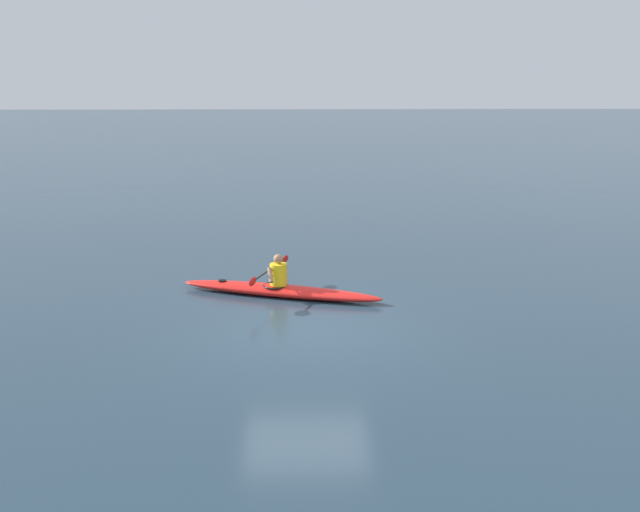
{
  "coord_description": "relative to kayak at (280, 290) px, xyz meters",
  "views": [
    {
      "loc": [
        0.1,
        14.14,
        4.9
      ],
      "look_at": [
        -0.27,
        0.15,
        1.46
      ],
      "focal_mm": 43.29,
      "sensor_mm": 36.0,
      "label": 1
    }
  ],
  "objects": [
    {
      "name": "kayak",
      "position": [
        0.0,
        0.0,
        0.0
      ],
      "size": [
        4.58,
        2.07,
        0.25
      ],
      "color": "red",
      "rests_on": "ground"
    },
    {
      "name": "kayaker",
      "position": [
        0.06,
        -0.02,
        0.41
      ],
      "size": [
        0.81,
        2.28,
        0.7
      ],
      "color": "yellow",
      "rests_on": "kayak"
    },
    {
      "name": "ground_plane",
      "position": [
        -0.54,
        2.15,
        -0.13
      ],
      "size": [
        160.0,
        160.0,
        0.0
      ],
      "primitive_type": "plane",
      "color": "#233847"
    }
  ]
}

